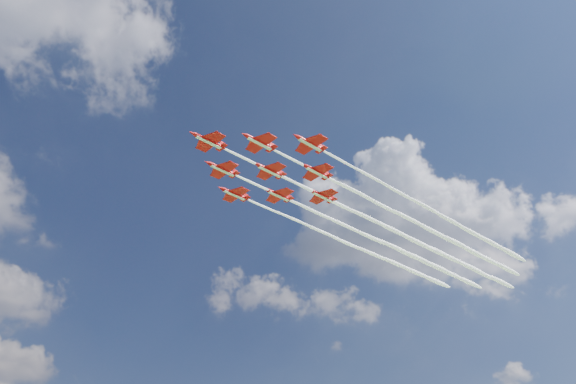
% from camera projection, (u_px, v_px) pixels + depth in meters
% --- Properties ---
extents(jet_lead, '(108.03, 11.19, 2.37)m').
position_uv_depth(jet_lead, '(363.00, 216.00, 153.45)').
color(jet_lead, '#BC0A0D').
extents(jet_row2_port, '(108.03, 11.19, 2.37)m').
position_uv_depth(jet_row2_port, '(404.00, 217.00, 153.85)').
color(jet_row2_port, '#BC0A0D').
extents(jet_row2_starb, '(108.03, 11.19, 2.37)m').
position_uv_depth(jet_row2_starb, '(366.00, 235.00, 162.90)').
color(jet_row2_starb, '#BC0A0D').
extents(jet_row3_port, '(108.03, 11.19, 2.37)m').
position_uv_depth(jet_row3_port, '(445.00, 217.00, 154.25)').
color(jet_row3_port, '#BC0A0D').
extents(jet_row3_centre, '(108.03, 11.19, 2.37)m').
position_uv_depth(jet_row3_centre, '(404.00, 235.00, 163.30)').
color(jet_row3_centre, '#BC0A0D').
extents(jet_row3_starb, '(108.03, 11.19, 2.37)m').
position_uv_depth(jet_row3_starb, '(368.00, 252.00, 172.35)').
color(jet_row3_starb, '#BC0A0D').
extents(jet_row4_port, '(108.03, 11.19, 2.37)m').
position_uv_depth(jet_row4_port, '(443.00, 236.00, 163.70)').
color(jet_row4_port, '#BC0A0D').
extents(jet_row4_starb, '(108.03, 11.19, 2.37)m').
position_uv_depth(jet_row4_starb, '(404.00, 252.00, 172.75)').
color(jet_row4_starb, '#BC0A0D').
extents(jet_tail, '(108.03, 11.19, 2.37)m').
position_uv_depth(jet_tail, '(441.00, 253.00, 173.15)').
color(jet_tail, '#BC0A0D').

